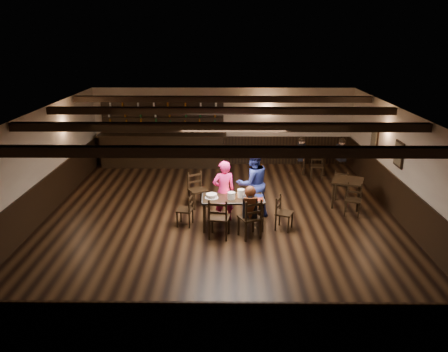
{
  "coord_description": "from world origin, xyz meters",
  "views": [
    {
      "loc": [
        0.18,
        -10.09,
        4.52
      ],
      "look_at": [
        0.08,
        0.2,
        1.11
      ],
      "focal_mm": 35.0,
      "sensor_mm": 36.0,
      "label": 1
    }
  ],
  "objects_px": {
    "chair_near_right": "(251,216)",
    "cake": "(212,196)",
    "woman_pink": "(224,191)",
    "bar_counter": "(163,146)",
    "dining_table": "(233,201)",
    "man_blue": "(253,183)",
    "chair_near_left": "(218,216)"
  },
  "relations": [
    {
      "from": "chair_near_right",
      "to": "cake",
      "type": "relative_size",
      "value": 2.96
    },
    {
      "from": "chair_near_right",
      "to": "man_blue",
      "type": "xyz_separation_m",
      "value": [
        0.09,
        1.27,
        0.33
      ]
    },
    {
      "from": "cake",
      "to": "chair_near_right",
      "type": "bearing_deg",
      "value": -33.71
    },
    {
      "from": "chair_near_left",
      "to": "cake",
      "type": "xyz_separation_m",
      "value": [
        -0.18,
        0.64,
        0.23
      ]
    },
    {
      "from": "cake",
      "to": "bar_counter",
      "type": "bearing_deg",
      "value": 110.29
    },
    {
      "from": "bar_counter",
      "to": "cake",
      "type": "bearing_deg",
      "value": -69.71
    },
    {
      "from": "chair_near_left",
      "to": "chair_near_right",
      "type": "relative_size",
      "value": 1.01
    },
    {
      "from": "chair_near_left",
      "to": "cake",
      "type": "bearing_deg",
      "value": 105.58
    },
    {
      "from": "chair_near_left",
      "to": "chair_near_right",
      "type": "distance_m",
      "value": 0.75
    },
    {
      "from": "chair_near_left",
      "to": "chair_near_right",
      "type": "xyz_separation_m",
      "value": [
        0.75,
        0.02,
        -0.01
      ]
    },
    {
      "from": "dining_table",
      "to": "man_blue",
      "type": "xyz_separation_m",
      "value": [
        0.5,
        0.64,
        0.23
      ]
    },
    {
      "from": "chair_near_left",
      "to": "cake",
      "type": "height_order",
      "value": "chair_near_left"
    },
    {
      "from": "cake",
      "to": "bar_counter",
      "type": "xyz_separation_m",
      "value": [
        -1.89,
        5.1,
        -0.07
      ]
    },
    {
      "from": "dining_table",
      "to": "woman_pink",
      "type": "bearing_deg",
      "value": 118.63
    },
    {
      "from": "dining_table",
      "to": "chair_near_right",
      "type": "bearing_deg",
      "value": -56.37
    },
    {
      "from": "woman_pink",
      "to": "cake",
      "type": "xyz_separation_m",
      "value": [
        -0.29,
        -0.41,
        0.02
      ]
    },
    {
      "from": "dining_table",
      "to": "man_blue",
      "type": "height_order",
      "value": "man_blue"
    },
    {
      "from": "man_blue",
      "to": "bar_counter",
      "type": "distance_m",
      "value": 5.31
    },
    {
      "from": "dining_table",
      "to": "woman_pink",
      "type": "distance_m",
      "value": 0.47
    },
    {
      "from": "woman_pink",
      "to": "chair_near_right",
      "type": "bearing_deg",
      "value": 107.74
    },
    {
      "from": "chair_near_right",
      "to": "cake",
      "type": "height_order",
      "value": "chair_near_right"
    },
    {
      "from": "chair_near_left",
      "to": "chair_near_right",
      "type": "bearing_deg",
      "value": 1.69
    },
    {
      "from": "chair_near_right",
      "to": "woman_pink",
      "type": "height_order",
      "value": "woman_pink"
    },
    {
      "from": "chair_near_right",
      "to": "cake",
      "type": "xyz_separation_m",
      "value": [
        -0.93,
        0.62,
        0.24
      ]
    },
    {
      "from": "dining_table",
      "to": "man_blue",
      "type": "bearing_deg",
      "value": 51.72
    },
    {
      "from": "dining_table",
      "to": "bar_counter",
      "type": "bearing_deg",
      "value": 115.17
    },
    {
      "from": "man_blue",
      "to": "chair_near_right",
      "type": "bearing_deg",
      "value": 63.43
    },
    {
      "from": "chair_near_right",
      "to": "bar_counter",
      "type": "xyz_separation_m",
      "value": [
        -2.81,
        5.72,
        0.16
      ]
    },
    {
      "from": "chair_near_right",
      "to": "woman_pink",
      "type": "xyz_separation_m",
      "value": [
        -0.64,
        1.03,
        0.21
      ]
    },
    {
      "from": "man_blue",
      "to": "cake",
      "type": "distance_m",
      "value": 1.21
    },
    {
      "from": "chair_near_right",
      "to": "bar_counter",
      "type": "height_order",
      "value": "bar_counter"
    },
    {
      "from": "dining_table",
      "to": "chair_near_left",
      "type": "distance_m",
      "value": 0.74
    }
  ]
}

